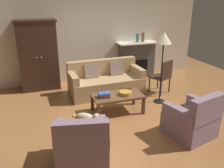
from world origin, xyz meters
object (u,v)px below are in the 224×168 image
armchair_near_right (192,120)px  dog (86,119)px  couch (106,82)px  armchair_near_left (82,146)px  mantel_vase_jade (138,38)px  book_stack (104,95)px  mantel_vase_bronze (143,37)px  armoire (38,55)px  side_chair_wooden (163,75)px  coffee_table (117,97)px  fireplace (137,59)px  fruit_bowl (125,93)px  floor_lamp (164,42)px

armchair_near_right → dog: bearing=155.7°
couch → armchair_near_left: (-1.19, -2.61, -0.00)m
mantel_vase_jade → book_stack: bearing=-128.8°
book_stack → mantel_vase_bronze: size_ratio=0.94×
armoire → armchair_near_left: 3.62m
dog → mantel_vase_jade: bearing=49.8°
book_stack → mantel_vase_bronze: 3.01m
side_chair_wooden → coffee_table: bearing=-156.2°
armoire → book_stack: size_ratio=6.90×
mantel_vase_bronze → dog: bearing=-132.4°
fireplace → armchair_near_left: 4.42m
fruit_bowl → armchair_near_left: armchair_near_left is taller
mantel_vase_jade → floor_lamp: (-0.26, -1.95, 0.22)m
armoire → dog: (0.69, -2.61, -0.70)m
dog → armchair_near_left: bearing=-106.6°
couch → side_chair_wooden: bearing=-18.8°
fruit_bowl → floor_lamp: bearing=13.6°
book_stack → mantel_vase_bronze: (1.93, 2.17, 0.79)m
coffee_table → floor_lamp: bearing=9.3°
book_stack → armchair_near_right: 1.84m
fireplace → armchair_near_right: bearing=-97.6°
mantel_vase_jade → floor_lamp: floor_lamp is taller
armoire → fruit_bowl: 2.76m
side_chair_wooden → floor_lamp: (-0.34, -0.48, 0.96)m
fireplace → coffee_table: 2.60m
book_stack → floor_lamp: 1.81m
coffee_table → side_chair_wooden: side_chair_wooden is taller
book_stack → armchair_near_right: (1.28, -1.30, -0.16)m
mantel_vase_bronze → side_chair_wooden: bearing=-93.9°
coffee_table → armoire: bearing=126.1°
armchair_near_left → mantel_vase_jade: bearing=54.8°
couch → armchair_near_left: armchair_near_left is taller
floor_lamp → coffee_table: bearing=-170.7°
couch → side_chair_wooden: side_chair_wooden is taller
book_stack → floor_lamp: (1.49, 0.22, 1.00)m
coffee_table → dog: size_ratio=2.24×
side_chair_wooden → fruit_bowl: bearing=-151.9°
mantel_vase_jade → armchair_near_right: mantel_vase_jade is taller
mantel_vase_bronze → dog: mantel_vase_bronze is taller
floor_lamp → dog: size_ratio=3.47×
mantel_vase_jade → armchair_near_right: (-0.47, -3.48, -0.94)m
mantel_vase_bronze → side_chair_wooden: (-0.10, -1.47, -0.75)m
side_chair_wooden → floor_lamp: bearing=-125.7°
book_stack → fireplace: bearing=51.4°
fruit_bowl → dog: size_ratio=0.55×
coffee_table → mantel_vase_jade: (1.43, 2.14, 0.89)m
mantel_vase_bronze → floor_lamp: bearing=-102.8°
coffee_table → armchair_near_right: armchair_near_right is taller
fireplace → couch: (-1.34, -1.01, -0.25)m
fruit_bowl → mantel_vase_bronze: 2.75m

